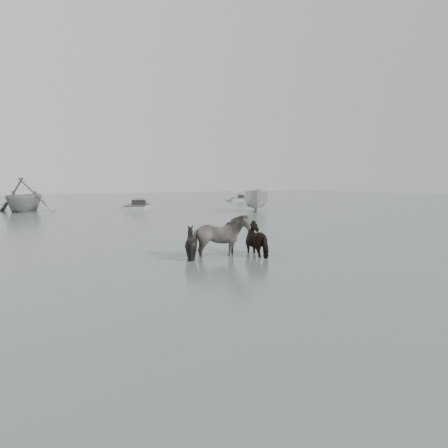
{
  "coord_description": "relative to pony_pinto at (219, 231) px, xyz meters",
  "views": [
    {
      "loc": [
        -6.68,
        -10.93,
        2.33
      ],
      "look_at": [
        0.68,
        0.29,
        1.0
      ],
      "focal_mm": 35.0,
      "sensor_mm": 36.0,
      "label": 1
    }
  ],
  "objects": [
    {
      "name": "skiff_port",
      "position": [
        6.54,
        22.61,
        -0.41
      ],
      "size": [
        4.14,
        5.43,
        0.75
      ],
      "primitive_type": null,
      "rotation": [
        0.0,
        0.0,
        1.03
      ],
      "color": "#A1A4A1",
      "rests_on": "ground"
    },
    {
      "name": "pony_black",
      "position": [
        -0.78,
        0.37,
        -0.16
      ],
      "size": [
        1.4,
        1.33,
        1.24
      ],
      "primitive_type": "imported",
      "rotation": [
        0.0,
        0.0,
        1.93
      ],
      "color": "black",
      "rests_on": "ground"
    },
    {
      "name": "skiff_star",
      "position": [
        22.89,
        29.98,
        -0.41
      ],
      "size": [
        5.13,
        3.27,
        0.75
      ],
      "primitive_type": null,
      "rotation": [
        0.0,
        0.0,
        2.77
      ],
      "color": "#A8A8A3",
      "rests_on": "ground"
    },
    {
      "name": "pony_dark",
      "position": [
        1.38,
        -0.36,
        -0.1
      ],
      "size": [
        1.44,
        1.58,
        1.35
      ],
      "primitive_type": "imported",
      "rotation": [
        0.0,
        0.0,
        1.81
      ],
      "color": "black",
      "rests_on": "ground"
    },
    {
      "name": "rowboat_trail",
      "position": [
        -1.67,
        24.87,
        0.58
      ],
      "size": [
        6.65,
        6.8,
        2.72
      ],
      "primitive_type": "imported",
      "rotation": [
        0.0,
        0.0,
        2.51
      ],
      "color": "gray",
      "rests_on": "ground"
    },
    {
      "name": "pony_pinto",
      "position": [
        0.0,
        0.0,
        0.0
      ],
      "size": [
        2.02,
        1.41,
        1.56
      ],
      "primitive_type": "imported",
      "rotation": [
        0.0,
        0.0,
        1.23
      ],
      "color": "black",
      "rests_on": "ground"
    },
    {
      "name": "ground",
      "position": [
        -0.48,
        -0.29,
        -0.78
      ],
      "size": [
        140.0,
        140.0,
        0.0
      ],
      "primitive_type": "plane",
      "color": "#4D5B57",
      "rests_on": "ground"
    },
    {
      "name": "boat_small",
      "position": [
        13.11,
        15.18,
        0.17
      ],
      "size": [
        4.35,
        5.07,
        1.89
      ],
      "primitive_type": "imported",
      "rotation": [
        0.0,
        0.0,
        -0.62
      ],
      "color": "#AFAFAB",
      "rests_on": "ground"
    }
  ]
}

